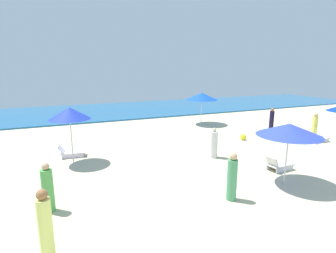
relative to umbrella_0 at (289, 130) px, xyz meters
The scene contains 14 objects.
ocean 20.33m from the umbrella_0, 97.31° to the left, with size 60.00×11.05×0.12m, color #1D6095.
umbrella_0 is the anchor object (origin of this frame).
lounge_chair_0_0 2.34m from the umbrella_0, 53.57° to the left, with size 1.23×0.68×0.68m.
lounge_chair_1_0 7.61m from the umbrella_0, 29.57° to the left, with size 1.43×0.64×0.63m.
umbrella_3 11.20m from the umbrella_0, 76.31° to the left, with size 2.49×2.49×2.47m.
umbrella_4 9.19m from the umbrella_0, 142.25° to the left, with size 1.85×1.85×2.62m.
lounge_chair_4_0 9.99m from the umbrella_0, 138.04° to the left, with size 1.34×0.75×0.63m.
beachgoer_0 9.60m from the umbrella_0, 48.94° to the left, with size 0.40×0.40×1.58m.
beachgoer_1 8.49m from the umbrella_0, behind, with size 0.47×0.47×1.57m.
beachgoer_2 8.44m from the umbrella_0, behind, with size 0.38×0.38×1.75m.
beachgoer_3 2.98m from the umbrella_0, behind, with size 0.46×0.46×1.66m.
beachgoer_4 4.03m from the umbrella_0, 102.61° to the left, with size 0.50×0.50×1.50m.
beachgoer_5 8.08m from the umbrella_0, 31.58° to the left, with size 0.39×0.39×1.64m.
beach_ball_0 6.63m from the umbrella_0, 65.19° to the left, with size 0.36×0.36×0.36m, color yellow.
Camera 1 is at (-5.29, -2.60, 4.35)m, focal length 28.54 mm.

